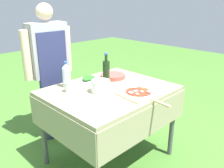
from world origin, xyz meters
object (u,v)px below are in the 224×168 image
water_bottle (66,75)px  mixing_tub (101,86)px  pizza_on_peel (139,93)px  oil_bottle (106,72)px  plate_stack (113,76)px  person_cook (49,63)px  sauce_jar (69,88)px  prep_table (110,98)px  herb_container (88,78)px

water_bottle → mixing_tub: water_bottle is taller
pizza_on_peel → mixing_tub: mixing_tub is taller
oil_bottle → plate_stack: size_ratio=1.17×
person_cook → plate_stack: size_ratio=5.76×
water_bottle → person_cook: bearing=78.5°
oil_bottle → pizza_on_peel: bearing=-88.7°
sauce_jar → water_bottle: bearing=63.2°
prep_table → oil_bottle: oil_bottle is taller
plate_stack → sauce_jar: size_ratio=2.97×
oil_bottle → mixing_tub: (-0.18, -0.12, -0.07)m
pizza_on_peel → water_bottle: bearing=124.2°
pizza_on_peel → herb_container: size_ratio=2.39×
person_cook → pizza_on_peel: 1.12m
prep_table → person_cook: (-0.16, 0.80, 0.23)m
mixing_tub → plate_stack: 0.43m
person_cook → plate_stack: 0.72m
oil_bottle → mixing_tub: bearing=-147.0°
oil_bottle → plate_stack: (0.19, 0.10, -0.11)m
pizza_on_peel → oil_bottle: bearing=96.8°
prep_table → plate_stack: (0.26, 0.22, 0.11)m
mixing_tub → sauce_jar: 0.29m
pizza_on_peel → water_bottle: water_bottle is taller
mixing_tub → prep_table: bearing=-0.0°
water_bottle → sauce_jar: bearing=-116.8°
prep_table → mixing_tub: size_ratio=6.66×
person_cook → oil_bottle: (0.23, -0.68, -0.00)m
prep_table → water_bottle: water_bottle is taller
prep_table → oil_bottle: bearing=58.9°
pizza_on_peel → oil_bottle: 0.43m
herb_container → mixing_tub: mixing_tub is taller
prep_table → sauce_jar: size_ratio=12.77×
water_bottle → sauce_jar: water_bottle is taller
mixing_tub → herb_container: bearing=68.9°
prep_table → herb_container: herb_container is taller
prep_table → plate_stack: 0.35m
mixing_tub → plate_stack: mixing_tub is taller
prep_table → plate_stack: size_ratio=4.30×
oil_bottle → plate_stack: 0.23m
prep_table → plate_stack: bearing=39.9°
plate_stack → mixing_tub: bearing=-149.8°
person_cook → mixing_tub: person_cook is taller
person_cook → plate_stack: person_cook is taller
prep_table → person_cook: bearing=101.3°
water_bottle → plate_stack: size_ratio=0.95×
prep_table → water_bottle: bearing=128.5°
person_cook → mixing_tub: size_ratio=8.91×
herb_container → sauce_jar: sauce_jar is taller
oil_bottle → herb_container: 0.24m
water_bottle → herb_container: 0.29m
pizza_on_peel → sauce_jar: size_ratio=5.77×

